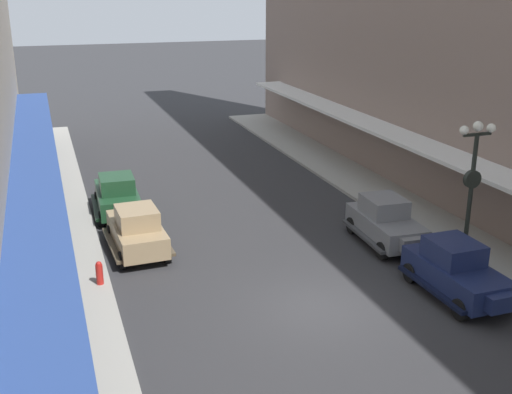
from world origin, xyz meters
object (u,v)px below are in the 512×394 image
(pedestrian_0, at_px, (48,196))
(pedestrian_2, at_px, (39,167))
(parked_car_1, at_px, (386,221))
(lamp_post_with_clock, at_px, (471,186))
(parked_car_3, at_px, (117,194))
(pedestrian_1, at_px, (52,255))
(fire_hydrant, at_px, (99,273))
(parked_car_0, at_px, (137,229))
(parked_car_2, at_px, (456,269))

(pedestrian_0, xyz_separation_m, pedestrian_2, (-0.29, 5.12, 0.00))
(parked_car_1, xyz_separation_m, lamp_post_with_clock, (1.71, -2.69, 2.04))
(parked_car_3, xyz_separation_m, pedestrian_1, (-2.94, -6.10, 0.05))
(fire_hydrant, bearing_deg, parked_car_0, 57.54)
(pedestrian_1, bearing_deg, lamp_post_with_clock, -13.32)
(fire_hydrant, height_order, pedestrian_0, pedestrian_0)
(parked_car_0, relative_size, parked_car_2, 1.01)
(parked_car_2, height_order, fire_hydrant, parked_car_2)
(parked_car_2, xyz_separation_m, pedestrian_0, (-12.35, 11.98, 0.05))
(parked_car_3, xyz_separation_m, pedestrian_2, (-3.20, 5.66, 0.05))
(lamp_post_with_clock, height_order, pedestrian_2, lamp_post_with_clock)
(parked_car_2, xyz_separation_m, fire_hydrant, (-10.94, 4.31, -0.38))
(parked_car_1, height_order, pedestrian_1, parked_car_1)
(parked_car_1, relative_size, parked_car_2, 1.01)
(parked_car_2, xyz_separation_m, pedestrian_2, (-12.64, 17.10, 0.05))
(parked_car_0, distance_m, parked_car_2, 11.58)
(parked_car_0, relative_size, parked_car_3, 1.00)
(fire_hydrant, distance_m, pedestrian_2, 12.91)
(fire_hydrant, relative_size, pedestrian_0, 0.50)
(parked_car_3, relative_size, pedestrian_0, 2.62)
(parked_car_3, height_order, pedestrian_2, parked_car_3)
(parked_car_2, distance_m, pedestrian_2, 21.26)
(parked_car_0, bearing_deg, fire_hydrant, -122.46)
(parked_car_1, height_order, parked_car_3, same)
(parked_car_3, height_order, pedestrian_0, parked_car_3)
(parked_car_2, height_order, lamp_post_with_clock, lamp_post_with_clock)
(parked_car_3, bearing_deg, parked_car_1, -35.39)
(fire_hydrant, bearing_deg, pedestrian_2, 97.57)
(pedestrian_1, xyz_separation_m, pedestrian_2, (-0.26, 11.76, 0.00))
(parked_car_2, xyz_separation_m, pedestrian_1, (-12.38, 5.34, 0.05))
(parked_car_0, xyz_separation_m, pedestrian_1, (-3.11, -1.60, 0.05))
(fire_hydrant, height_order, pedestrian_2, pedestrian_2)
(parked_car_2, bearing_deg, parked_car_0, 143.15)
(parked_car_2, bearing_deg, pedestrian_0, 135.88)
(lamp_post_with_clock, xyz_separation_m, pedestrian_2, (-14.45, 15.12, -2.00))
(pedestrian_0, relative_size, pedestrian_2, 1.00)
(pedestrian_2, bearing_deg, parked_car_3, -60.48)
(pedestrian_0, bearing_deg, parked_car_1, -30.41)
(parked_car_2, relative_size, pedestrian_0, 2.61)
(parked_car_1, height_order, pedestrian_2, parked_car_1)
(pedestrian_0, bearing_deg, parked_car_3, -10.35)
(parked_car_0, bearing_deg, parked_car_2, -36.85)
(parked_car_2, height_order, pedestrian_1, parked_car_2)
(parked_car_1, distance_m, pedestrian_2, 17.79)
(parked_car_2, distance_m, parked_car_3, 14.83)
(lamp_post_with_clock, relative_size, pedestrian_0, 3.15)
(parked_car_2, xyz_separation_m, lamp_post_with_clock, (1.81, 1.98, 2.04))
(parked_car_3, height_order, pedestrian_1, parked_car_3)
(parked_car_3, distance_m, pedestrian_1, 6.77)
(fire_hydrant, height_order, pedestrian_1, pedestrian_1)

